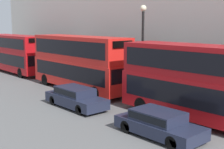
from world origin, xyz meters
name	(u,v)px	position (x,y,z in m)	size (l,w,h in m)	color
bus_leading	(207,81)	(1.60, 4.37, 2.37)	(2.59, 10.54, 4.29)	#A80F14
bus_second_in_queue	(79,61)	(1.60, 16.13, 2.44)	(2.59, 10.40, 4.43)	red
bus_third_in_queue	(15,52)	(1.60, 28.43, 2.30)	(2.59, 10.63, 4.16)	#A80F14
car_dark_sedan	(159,123)	(-1.80, 4.79, 0.69)	(1.90, 4.48, 1.28)	#1E2338
car_hatchback	(75,97)	(-1.80, 11.84, 0.71)	(1.82, 4.77, 1.34)	#1E2338
street_lamp	(143,42)	(3.29, 10.67, 4.13)	(0.44, 0.44, 6.72)	black
pedestrian	(52,67)	(4.02, 24.72, 0.74)	(0.36, 0.36, 1.61)	#26262D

